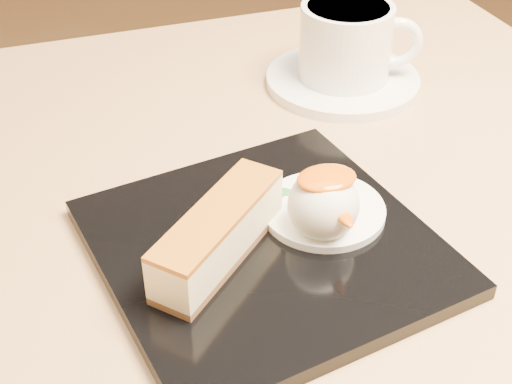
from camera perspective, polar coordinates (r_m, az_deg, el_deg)
name	(u,v)px	position (r m, az deg, el deg)	size (l,w,h in m)	color
dessert_plate	(265,247)	(0.50, 0.76, -4.43)	(0.22, 0.22, 0.01)	black
cheesecake	(218,234)	(0.47, -3.02, -3.38)	(0.11, 0.11, 0.04)	brown
cream_smear	(323,210)	(0.52, 5.40, -1.44)	(0.09, 0.09, 0.01)	white
ice_cream_scoop	(323,205)	(0.49, 5.41, -1.02)	(0.05, 0.05, 0.05)	white
mango_sauce	(327,178)	(0.48, 5.67, 1.10)	(0.04, 0.03, 0.01)	#D85806
mint_sprig	(274,195)	(0.53, 1.42, -0.21)	(0.03, 0.02, 0.00)	#287C2D
saucer	(342,80)	(0.71, 6.93, 8.87)	(0.15, 0.15, 0.01)	white
coffee_cup	(348,41)	(0.70, 7.37, 11.93)	(0.11, 0.09, 0.07)	white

